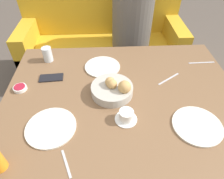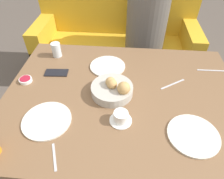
{
  "view_description": "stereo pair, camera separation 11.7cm",
  "coord_description": "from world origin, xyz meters",
  "views": [
    {
      "loc": [
        -0.11,
        -0.84,
        1.53
      ],
      "look_at": [
        -0.06,
        0.01,
        0.73
      ],
      "focal_mm": 32.0,
      "sensor_mm": 36.0,
      "label": 1
    },
    {
      "loc": [
        0.01,
        -0.84,
        1.53
      ],
      "look_at": [
        -0.06,
        0.01,
        0.73
      ],
      "focal_mm": 32.0,
      "sensor_mm": 36.0,
      "label": 2
    }
  ],
  "objects": [
    {
      "name": "ground_plane",
      "position": [
        0.0,
        0.0,
        0.0
      ],
      "size": [
        10.0,
        10.0,
        0.0
      ],
      "primitive_type": "plane",
      "color": "#564C44"
    },
    {
      "name": "dining_table",
      "position": [
        0.0,
        0.0,
        0.62
      ],
      "size": [
        1.41,
        1.06,
        0.7
      ],
      "color": "brown",
      "rests_on": "ground_plane"
    },
    {
      "name": "couch",
      "position": [
        -0.12,
        1.13,
        0.32
      ],
      "size": [
        1.66,
        0.7,
        0.9
      ],
      "color": "gold",
      "rests_on": "ground_plane"
    },
    {
      "name": "seated_person",
      "position": [
        0.18,
        0.98,
        0.54
      ],
      "size": [
        0.38,
        0.49,
        1.27
      ],
      "color": "#23232D",
      "rests_on": "ground_plane"
    },
    {
      "name": "bread_basket",
      "position": [
        -0.06,
        0.01,
        0.74
      ],
      "size": [
        0.25,
        0.25,
        0.11
      ],
      "color": "#B2ADA3",
      "rests_on": "dining_table"
    },
    {
      "name": "plate_near_left",
      "position": [
        -0.38,
        -0.23,
        0.71
      ],
      "size": [
        0.25,
        0.25,
        0.01
      ],
      "color": "silver",
      "rests_on": "dining_table"
    },
    {
      "name": "plate_near_right",
      "position": [
        0.36,
        -0.25,
        0.71
      ],
      "size": [
        0.25,
        0.25,
        0.01
      ],
      "color": "silver",
      "rests_on": "dining_table"
    },
    {
      "name": "plate_far_center",
      "position": [
        -0.12,
        0.27,
        0.71
      ],
      "size": [
        0.24,
        0.24,
        0.01
      ],
      "color": "silver",
      "rests_on": "dining_table"
    },
    {
      "name": "water_tumbler",
      "position": [
        -0.5,
        0.37,
        0.75
      ],
      "size": [
        0.07,
        0.07,
        0.1
      ],
      "color": "silver",
      "rests_on": "dining_table"
    },
    {
      "name": "coffee_cup",
      "position": [
        -0.0,
        -0.19,
        0.73
      ],
      "size": [
        0.12,
        0.12,
        0.06
      ],
      "color": "white",
      "rests_on": "dining_table"
    },
    {
      "name": "jam_bowl_berry",
      "position": [
        -0.62,
        0.07,
        0.71
      ],
      "size": [
        0.08,
        0.08,
        0.03
      ],
      "color": "white",
      "rests_on": "dining_table"
    },
    {
      "name": "fork_silver",
      "position": [
        0.31,
        0.12,
        0.7
      ],
      "size": [
        0.16,
        0.11,
        0.0
      ],
      "color": "#B7B7BC",
      "rests_on": "dining_table"
    },
    {
      "name": "knife_silver",
      "position": [
        0.59,
        0.28,
        0.7
      ],
      "size": [
        0.19,
        0.02,
        0.0
      ],
      "color": "#B7B7BC",
      "rests_on": "dining_table"
    },
    {
      "name": "spoon_coffee",
      "position": [
        -0.28,
        -0.42,
        0.7
      ],
      "size": [
        0.06,
        0.13,
        0.0
      ],
      "color": "#B7B7BC",
      "rests_on": "dining_table"
    },
    {
      "name": "cell_phone",
      "position": [
        -0.45,
        0.17,
        0.71
      ],
      "size": [
        0.15,
        0.08,
        0.01
      ],
      "color": "black",
      "rests_on": "dining_table"
    }
  ]
}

